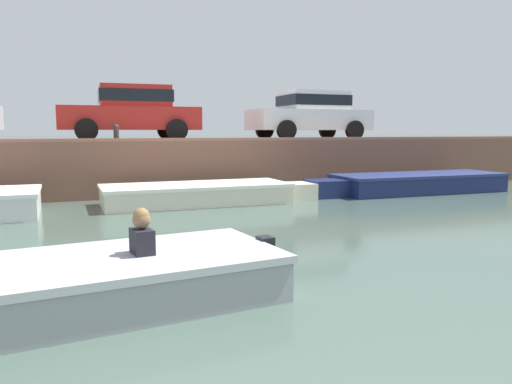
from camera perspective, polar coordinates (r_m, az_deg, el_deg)
ground_plane at (r=7.28m, az=-9.14°, el=-7.23°), size 400.00×400.00×0.00m
far_quay_wall at (r=16.46m, az=-16.17°, el=3.15°), size 60.00×6.00×1.51m
far_wall_coping at (r=13.56m, az=-15.17°, el=5.78°), size 60.00×0.24×0.08m
boat_moored_central_cream at (r=12.31m, az=-5.83°, el=-0.19°), size 5.36×1.73×0.50m
boat_moored_east_navy at (r=15.13m, az=17.34°, el=0.96°), size 6.11×1.82×0.55m
motorboat_passing at (r=5.31m, az=-24.79°, el=-10.31°), size 5.68×2.14×0.99m
car_left_inner_red at (r=14.83m, az=-14.03°, el=9.01°), size 3.91×2.04×1.54m
car_centre_white at (r=16.57m, az=6.23°, el=8.94°), size 3.86×1.97×1.54m
mooring_bollard_mid at (r=13.68m, az=-15.69°, el=6.61°), size 0.15×0.15×0.45m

